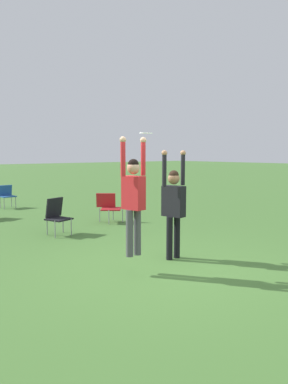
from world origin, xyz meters
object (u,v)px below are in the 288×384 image
person_jumping (133,194)px  person_defending (174,202)px  camping_chair_4 (57,214)px  frisbee (146,133)px  camping_chair_1 (7,194)px  camping_chair_0 (109,206)px

person_jumping → person_defending: 1.16m
person_defending → camping_chair_4: bearing=-178.3°
person_jumping → frisbee: 1.12m
person_jumping → camping_chair_1: size_ratio=2.38×
camping_chair_1 → person_defending: bearing=85.8°
camping_chair_1 → camping_chair_4: 5.29m
frisbee → camping_chair_0: frisbee is taller
frisbee → camping_chair_4: bearing=90.8°
frisbee → camping_chair_0: bearing=64.4°
person_jumping → camping_chair_0: bearing=-40.0°
frisbee → camping_chair_4: (-0.05, 3.37, -1.84)m
person_jumping → camping_chair_1: bearing=-17.2°
camping_chair_4 → camping_chair_1: bearing=-114.7°
person_jumping → person_defending: (1.12, 0.21, -0.25)m
frisbee → camping_chair_0: (1.90, 3.97, -1.87)m
person_defending → camping_chair_4: (-0.74, 3.35, -0.58)m
frisbee → camping_chair_1: frisbee is taller
camping_chair_1 → frisbee: bearing=81.2°
person_jumping → camping_chair_0: 4.85m
person_defending → camping_chair_1: 8.62m
person_jumping → frisbee: frisbee is taller
person_defending → camping_chair_1: (-0.12, 8.59, -0.58)m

